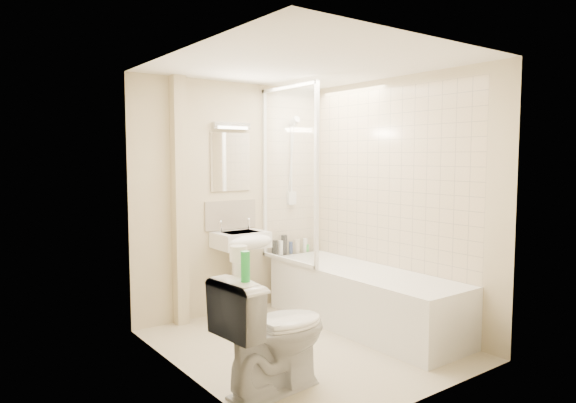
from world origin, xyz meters
TOP-DOWN VIEW (x-y plane):
  - floor at (0.00, 0.00)m, footprint 2.50×2.50m
  - wall_back at (0.00, 1.25)m, footprint 2.20×0.02m
  - wall_left at (-1.10, 0.00)m, footprint 0.02×2.50m
  - wall_right at (1.10, 0.00)m, footprint 0.02×2.50m
  - ceiling at (0.00, 0.00)m, footprint 2.20×2.50m
  - tile_back at (0.75, 1.24)m, footprint 0.70×0.01m
  - tile_right at (1.09, 0.06)m, footprint 0.01×2.10m
  - pipe_boxing at (-0.62, 1.19)m, footprint 0.12×0.12m
  - splashback at (-0.02, 1.24)m, footprint 0.60×0.02m
  - mirror at (-0.02, 1.24)m, footprint 0.46×0.01m
  - strip_light at (-0.02, 1.22)m, footprint 0.42×0.07m
  - bathtub at (0.75, 0.06)m, footprint 0.70×2.10m
  - shower_screen at (0.40, 0.80)m, footprint 0.04×0.92m
  - shower_fixture at (0.75, 1.19)m, footprint 0.10×0.16m
  - pedestal_sink at (-0.02, 1.01)m, footprint 0.52×0.48m
  - bottle_black_a at (0.48, 1.16)m, footprint 0.07×0.07m
  - bottle_white_a at (0.56, 1.16)m, footprint 0.05×0.05m
  - bottle_black_b at (0.61, 1.16)m, footprint 0.07×0.07m
  - bottle_blue at (0.70, 1.16)m, footprint 0.05×0.05m
  - bottle_cream at (0.79, 1.16)m, footprint 0.07×0.07m
  - bottle_white_b at (0.91, 1.16)m, footprint 0.05×0.05m
  - bottle_green at (0.92, 1.16)m, footprint 0.06×0.06m
  - toilet at (-0.72, -0.54)m, footprint 0.61×0.90m
  - toilet_roll_lower at (-0.93, -0.47)m, footprint 0.10×0.10m
  - toilet_roll_upper at (-0.94, -0.44)m, footprint 0.12×0.12m
  - green_bottle at (-1.01, -0.64)m, footprint 0.06×0.06m

SIDE VIEW (x-z plane):
  - floor at x=0.00m, z-range 0.00..0.00m
  - bathtub at x=0.75m, z-range 0.01..0.56m
  - toilet at x=-0.72m, z-range 0.00..0.84m
  - bottle_green at x=0.92m, z-range 0.55..0.63m
  - bottle_blue at x=0.70m, z-range 0.55..0.68m
  - bottle_white_b at x=0.91m, z-range 0.55..0.70m
  - bottle_cream at x=0.79m, z-range 0.55..0.70m
  - bottle_white_a at x=0.56m, z-range 0.55..0.71m
  - bottle_black_a at x=0.48m, z-range 0.55..0.72m
  - bottle_black_b at x=0.61m, z-range 0.55..0.77m
  - pedestal_sink at x=-0.02m, z-range 0.20..1.19m
  - toilet_roll_lower at x=-0.93m, z-range 0.84..0.93m
  - green_bottle at x=-1.01m, z-range 0.84..1.04m
  - toilet_roll_upper at x=-0.94m, z-range 0.93..1.03m
  - splashback at x=-0.02m, z-range 0.88..1.18m
  - wall_back at x=0.00m, z-range 0.00..2.40m
  - wall_left at x=-1.10m, z-range 0.00..2.40m
  - wall_right at x=1.10m, z-range 0.00..2.40m
  - pipe_boxing at x=-0.62m, z-range 0.00..2.40m
  - tile_back at x=0.75m, z-range 0.55..2.30m
  - tile_right at x=1.09m, z-range 0.55..2.30m
  - shower_screen at x=0.40m, z-range 0.55..2.35m
  - shower_fixture at x=0.75m, z-range 1.05..2.04m
  - mirror at x=-0.02m, z-range 1.28..1.88m
  - strip_light at x=-0.02m, z-range 1.92..1.98m
  - ceiling at x=0.00m, z-range 2.39..2.41m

